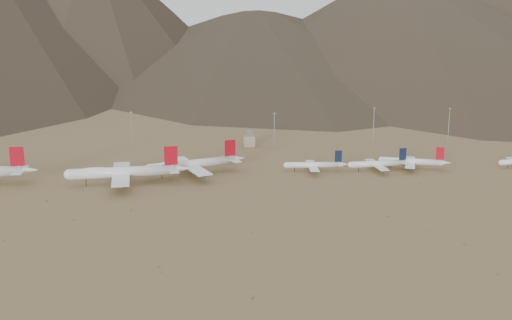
{
  "coord_description": "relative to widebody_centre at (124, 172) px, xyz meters",
  "views": [
    {
      "loc": [
        -25.18,
        -348.55,
        101.5
      ],
      "look_at": [
        23.59,
        30.0,
        10.78
      ],
      "focal_mm": 45.0,
      "sensor_mm": 36.0,
      "label": 1
    }
  ],
  "objects": [
    {
      "name": "ground",
      "position": [
        55.83,
        -23.41,
        -7.54
      ],
      "size": [
        3000.0,
        3000.0,
        0.0
      ],
      "primitive_type": "plane",
      "color": "#9A774F",
      "rests_on": "ground"
    },
    {
      "name": "widebody_centre",
      "position": [
        0.0,
        0.0,
        0.0
      ],
      "size": [
        73.65,
        56.67,
        21.86
      ],
      "rotation": [
        0.0,
        0.0,
        0.06
      ],
      "color": "white",
      "rests_on": "ground"
    },
    {
      "name": "widebody_east",
      "position": [
        40.96,
        16.9,
        -0.64
      ],
      "size": [
        64.82,
        51.59,
        20.0
      ],
      "rotation": [
        0.0,
        0.0,
        0.32
      ],
      "color": "white",
      "rests_on": "ground"
    },
    {
      "name": "narrowbody_a",
      "position": [
        118.29,
        15.09,
        -3.11
      ],
      "size": [
        41.37,
        29.87,
        13.66
      ],
      "rotation": [
        0.0,
        0.0,
        -0.09
      ],
      "color": "white",
      "rests_on": "ground"
    },
    {
      "name": "narrowbody_b",
      "position": [
        159.69,
        12.23,
        -2.92
      ],
      "size": [
        43.15,
        30.88,
        14.23
      ],
      "rotation": [
        0.0,
        0.0,
        0.03
      ],
      "color": "white",
      "rests_on": "ground"
    },
    {
      "name": "narrowbody_c",
      "position": [
        182.87,
        14.06,
        -2.65
      ],
      "size": [
        43.47,
        32.55,
        15.06
      ],
      "rotation": [
        0.0,
        0.0,
        -0.36
      ],
      "color": "white",
      "rests_on": "ground"
    },
    {
      "name": "control_tower",
      "position": [
        85.83,
        96.59,
        -2.22
      ],
      "size": [
        8.0,
        8.0,
        12.0
      ],
      "color": "tan",
      "rests_on": "ground"
    },
    {
      "name": "mast_west",
      "position": [
        -1.66,
        111.27,
        6.67
      ],
      "size": [
        2.0,
        0.6,
        25.7
      ],
      "color": "gray",
      "rests_on": "ground"
    },
    {
      "name": "mast_centre",
      "position": [
        104.31,
        92.64,
        6.67
      ],
      "size": [
        2.0,
        0.6,
        25.7
      ],
      "color": "gray",
      "rests_on": "ground"
    },
    {
      "name": "mast_east",
      "position": [
        185.92,
        108.57,
        6.67
      ],
      "size": [
        2.0,
        0.6,
        25.7
      ],
      "color": "gray",
      "rests_on": "ground"
    },
    {
      "name": "mast_far_east",
      "position": [
        243.34,
        98.2,
        6.67
      ],
      "size": [
        2.0,
        0.6,
        25.7
      ],
      "color": "gray",
      "rests_on": "ground"
    },
    {
      "name": "desert_scrub",
      "position": [
        27.47,
        -107.94,
        -7.2
      ],
      "size": [
        413.22,
        182.62,
        0.84
      ],
      "color": "olive",
      "rests_on": "ground"
    }
  ]
}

